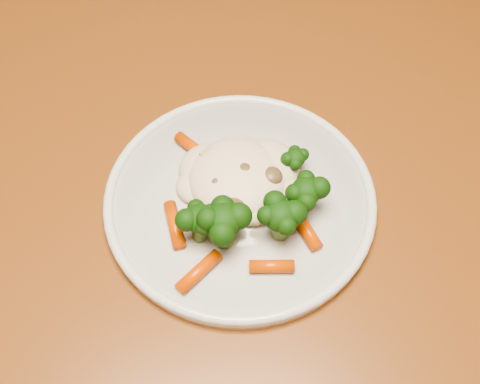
{
  "coord_description": "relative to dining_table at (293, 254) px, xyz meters",
  "views": [
    {
      "loc": [
        0.03,
        -0.41,
        1.24
      ],
      "look_at": [
        0.08,
        -0.09,
        0.77
      ],
      "focal_mm": 45.0,
      "sensor_mm": 36.0,
      "label": 1
    }
  ],
  "objects": [
    {
      "name": "dining_table",
      "position": [
        0.0,
        0.0,
        0.0
      ],
      "size": [
        1.23,
        0.88,
        0.75
      ],
      "rotation": [
        0.0,
        0.0,
        -0.08
      ],
      "color": "brown",
      "rests_on": "ground"
    },
    {
      "name": "plate",
      "position": [
        -0.06,
        0.01,
        0.11
      ],
      "size": [
        0.26,
        0.26,
        0.01
      ],
      "primitive_type": "cylinder",
      "color": "silver",
      "rests_on": "dining_table"
    },
    {
      "name": "meal",
      "position": [
        -0.06,
        0.0,
        0.13
      ],
      "size": [
        0.15,
        0.18,
        0.05
      ],
      "color": "#F8E7C6",
      "rests_on": "plate"
    }
  ]
}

